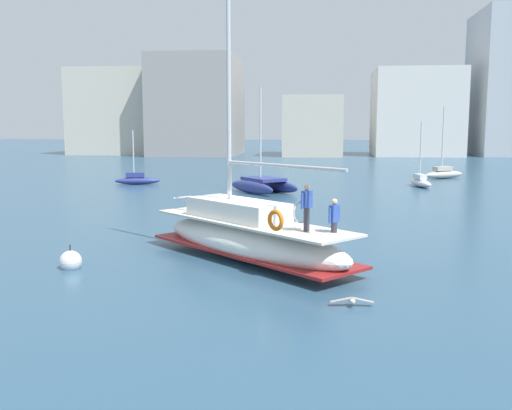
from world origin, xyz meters
TOP-DOWN VIEW (x-y plane):
  - ground_plane at (0.00, 0.00)m, footprint 400.00×400.00m
  - main_sailboat at (-0.11, -1.74)m, footprint 8.71×8.24m
  - moored_sloop_near at (-13.20, 25.34)m, footprint 3.93×1.67m
  - moored_sloop_far at (10.70, 26.00)m, footprint 1.70×4.01m
  - moored_catamaran at (-1.77, 20.33)m, footprint 5.73×6.21m
  - moored_cutter_left at (14.22, 34.19)m, footprint 4.49×3.46m
  - seagull at (3.43, -7.00)m, footprint 1.21×0.47m
  - mooring_buoy at (-6.15, -3.70)m, footprint 0.78×0.78m
  - waterfront_buildings at (2.48, 81.28)m, footprint 85.73×22.11m

SIDE VIEW (x-z plane):
  - ground_plane at x=0.00m, z-range 0.00..0.00m
  - seagull at x=3.43m, z-range 0.08..0.25m
  - mooring_buoy at x=-6.15m, z-range -0.26..0.73m
  - moored_sloop_near at x=-13.20m, z-range -1.89..2.74m
  - moored_sloop_far at x=10.70m, z-range -2.24..3.13m
  - moored_cutter_left at x=14.22m, z-range -2.90..3.92m
  - moored_catamaran at x=-1.77m, z-range -3.27..4.55m
  - main_sailboat at x=-0.11m, z-range -5.51..7.32m
  - waterfront_buildings at x=2.48m, z-range -3.30..21.25m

